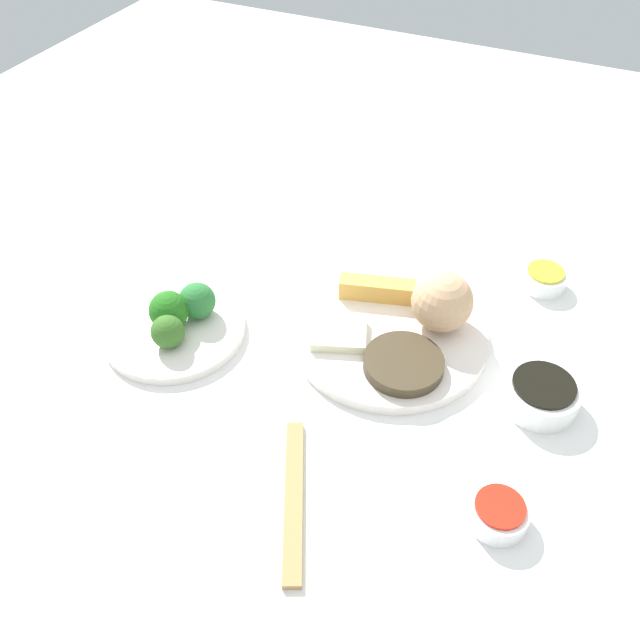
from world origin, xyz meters
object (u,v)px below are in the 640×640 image
object	(u,v)px
soy_sauce_bowl	(541,395)
chopsticks_pair	(294,498)
main_plate	(389,335)
broccoli_plate	(174,329)
sauce_ramekin_hot_mustard	(544,279)
sauce_ramekin_sweet_and_sour	(498,514)

from	to	relation	value
soy_sauce_bowl	chopsticks_pair	xyz separation A→B (m)	(0.22, 0.25, -0.01)
soy_sauce_bowl	chopsticks_pair	bearing A→B (deg)	48.91
main_plate	broccoli_plate	world-z (taller)	main_plate
sauce_ramekin_hot_mustard	chopsticks_pair	size ratio (longest dim) A/B	0.32
sauce_ramekin_hot_mustard	chopsticks_pair	xyz separation A→B (m)	(0.18, 0.48, -0.01)
soy_sauce_bowl	sauce_ramekin_sweet_and_sour	size ratio (longest dim) A/B	1.44
broccoli_plate	chopsticks_pair	xyz separation A→B (m)	(-0.27, 0.17, -0.00)
chopsticks_pair	broccoli_plate	bearing A→B (deg)	-32.01
main_plate	sauce_ramekin_sweet_and_sour	world-z (taller)	sauce_ramekin_sweet_and_sour
soy_sauce_bowl	broccoli_plate	bearing A→B (deg)	9.74
sauce_ramekin_sweet_and_sour	main_plate	bearing A→B (deg)	-46.23
sauce_ramekin_hot_mustard	sauce_ramekin_sweet_and_sour	distance (m)	0.41
broccoli_plate	sauce_ramekin_hot_mustard	bearing A→B (deg)	-144.81
main_plate	soy_sauce_bowl	world-z (taller)	soy_sauce_bowl
broccoli_plate	sauce_ramekin_hot_mustard	world-z (taller)	sauce_ramekin_hot_mustard
main_plate	soy_sauce_bowl	distance (m)	0.21
main_plate	broccoli_plate	distance (m)	0.29
soy_sauce_bowl	sauce_ramekin_hot_mustard	world-z (taller)	soy_sauce_bowl
main_plate	sauce_ramekin_hot_mustard	bearing A→B (deg)	-130.39
main_plate	broccoli_plate	bearing A→B (deg)	22.42
main_plate	soy_sauce_bowl	xyz separation A→B (m)	(-0.21, 0.03, 0.01)
broccoli_plate	chopsticks_pair	size ratio (longest dim) A/B	0.97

